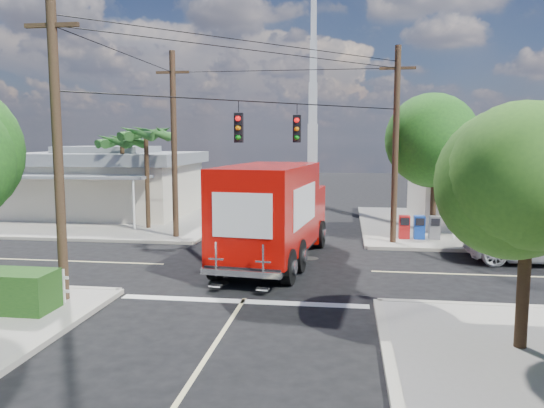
# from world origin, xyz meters

# --- Properties ---
(ground) EXTENTS (120.00, 120.00, 0.00)m
(ground) POSITION_xyz_m (0.00, 0.00, 0.00)
(ground) COLOR black
(ground) RESTS_ON ground
(sidewalk_ne) EXTENTS (14.12, 14.12, 0.14)m
(sidewalk_ne) POSITION_xyz_m (10.88, 10.88, 0.07)
(sidewalk_ne) COLOR #9B968C
(sidewalk_ne) RESTS_ON ground
(sidewalk_nw) EXTENTS (14.12, 14.12, 0.14)m
(sidewalk_nw) POSITION_xyz_m (-10.88, 10.88, 0.07)
(sidewalk_nw) COLOR #9B968C
(sidewalk_nw) RESTS_ON ground
(road_markings) EXTENTS (32.00, 32.00, 0.01)m
(road_markings) POSITION_xyz_m (0.00, -1.47, 0.01)
(road_markings) COLOR beige
(road_markings) RESTS_ON ground
(building_ne) EXTENTS (11.80, 10.20, 4.50)m
(building_ne) POSITION_xyz_m (12.50, 11.97, 2.32)
(building_ne) COLOR silver
(building_ne) RESTS_ON sidewalk_ne
(building_nw) EXTENTS (10.80, 10.20, 4.30)m
(building_nw) POSITION_xyz_m (-12.00, 12.46, 2.22)
(building_nw) COLOR beige
(building_nw) RESTS_ON sidewalk_nw
(radio_tower) EXTENTS (0.80, 0.80, 17.00)m
(radio_tower) POSITION_xyz_m (0.50, 20.00, 5.64)
(radio_tower) COLOR silver
(radio_tower) RESTS_ON ground
(tree_ne_front) EXTENTS (4.21, 4.14, 6.66)m
(tree_ne_front) POSITION_xyz_m (7.21, 6.76, 4.77)
(tree_ne_front) COLOR #422D1C
(tree_ne_front) RESTS_ON sidewalk_ne
(tree_ne_back) EXTENTS (3.77, 3.66, 5.82)m
(tree_ne_back) POSITION_xyz_m (9.81, 8.96, 4.19)
(tree_ne_back) COLOR #422D1C
(tree_ne_back) RESTS_ON sidewalk_ne
(tree_se) EXTENTS (3.67, 3.54, 5.62)m
(tree_se) POSITION_xyz_m (7.01, -7.24, 4.04)
(tree_se) COLOR #422D1C
(tree_se) RESTS_ON sidewalk_se
(palm_nw_front) EXTENTS (3.01, 3.08, 5.59)m
(palm_nw_front) POSITION_xyz_m (-7.50, 7.50, 5.04)
(palm_nw_front) COLOR #422D1C
(palm_nw_front) RESTS_ON sidewalk_nw
(palm_nw_back) EXTENTS (3.01, 3.08, 5.19)m
(palm_nw_back) POSITION_xyz_m (-9.50, 9.00, 4.67)
(palm_nw_back) COLOR #422D1C
(palm_nw_back) RESTS_ON sidewalk_nw
(utility_poles) EXTENTS (12.00, 10.68, 9.00)m
(utility_poles) POSITION_xyz_m (-1.58, 1.60, 4.67)
(utility_poles) COLOR #473321
(utility_poles) RESTS_ON ground
(vending_boxes) EXTENTS (1.90, 0.50, 1.10)m
(vending_boxes) POSITION_xyz_m (6.50, 6.20, 0.69)
(vending_boxes) COLOR #B41717
(vending_boxes) RESTS_ON sidewalk_ne
(delivery_truck) EXTENTS (3.76, 9.22, 3.89)m
(delivery_truck) POSITION_xyz_m (0.22, 0.90, 1.97)
(delivery_truck) COLOR black
(delivery_truck) RESTS_ON ground
(parked_car) EXTENTS (6.03, 2.96, 1.65)m
(parked_car) POSITION_xyz_m (10.78, 2.49, 0.82)
(parked_car) COLOR silver
(parked_car) RESTS_ON ground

